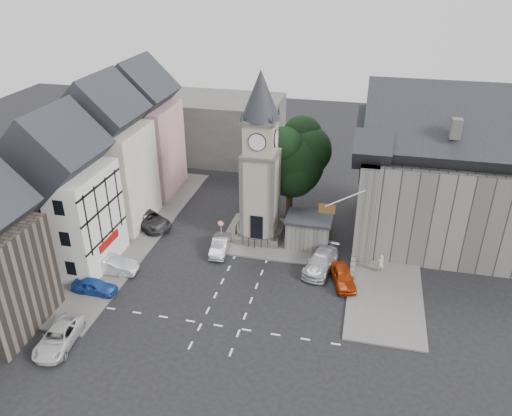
% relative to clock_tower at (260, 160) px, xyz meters
% --- Properties ---
extents(ground, '(120.00, 120.00, 0.00)m').
position_rel_clock_tower_xyz_m(ground, '(0.00, -7.99, -8.12)').
color(ground, black).
rests_on(ground, ground).
extents(pavement_west, '(6.00, 30.00, 0.14)m').
position_rel_clock_tower_xyz_m(pavement_west, '(-12.50, -1.99, -8.05)').
color(pavement_west, '#595651').
rests_on(pavement_west, ground).
extents(pavement_east, '(6.00, 26.00, 0.14)m').
position_rel_clock_tower_xyz_m(pavement_east, '(12.00, 0.01, -8.05)').
color(pavement_east, '#595651').
rests_on(pavement_east, ground).
extents(central_island, '(10.00, 8.00, 0.16)m').
position_rel_clock_tower_xyz_m(central_island, '(1.50, 0.01, -8.04)').
color(central_island, '#595651').
rests_on(central_island, ground).
extents(road_markings, '(20.00, 8.00, 0.01)m').
position_rel_clock_tower_xyz_m(road_markings, '(0.00, -13.49, -8.12)').
color(road_markings, silver).
rests_on(road_markings, ground).
extents(clock_tower, '(4.86, 4.86, 16.25)m').
position_rel_clock_tower_xyz_m(clock_tower, '(0.00, 0.00, 0.00)').
color(clock_tower, '#4C4944').
rests_on(clock_tower, ground).
extents(stone_shelter, '(4.30, 3.30, 3.08)m').
position_rel_clock_tower_xyz_m(stone_shelter, '(4.80, -0.49, -6.57)').
color(stone_shelter, '#595852').
rests_on(stone_shelter, ground).
extents(town_tree, '(7.20, 7.20, 10.80)m').
position_rel_clock_tower_xyz_m(town_tree, '(2.00, 5.01, -1.15)').
color(town_tree, black).
rests_on(town_tree, ground).
extents(warning_sign_post, '(0.70, 0.19, 2.85)m').
position_rel_clock_tower_xyz_m(warning_sign_post, '(-3.20, -2.56, -6.09)').
color(warning_sign_post, black).
rests_on(warning_sign_post, ground).
extents(terrace_pink, '(8.10, 7.60, 12.80)m').
position_rel_clock_tower_xyz_m(terrace_pink, '(-15.50, 8.01, -1.54)').
color(terrace_pink, '#BB818B').
rests_on(terrace_pink, ground).
extents(terrace_cream, '(8.10, 7.60, 12.80)m').
position_rel_clock_tower_xyz_m(terrace_cream, '(-15.50, 0.01, -1.54)').
color(terrace_cream, beige).
rests_on(terrace_cream, ground).
extents(terrace_tudor, '(8.10, 7.60, 12.00)m').
position_rel_clock_tower_xyz_m(terrace_tudor, '(-15.50, -7.99, -1.93)').
color(terrace_tudor, silver).
rests_on(terrace_tudor, ground).
extents(backdrop_west, '(20.00, 10.00, 8.00)m').
position_rel_clock_tower_xyz_m(backdrop_west, '(-12.00, 20.01, -4.12)').
color(backdrop_west, '#4C4944').
rests_on(backdrop_west, ground).
extents(east_building, '(14.40, 11.40, 12.60)m').
position_rel_clock_tower_xyz_m(east_building, '(15.59, 3.01, -1.86)').
color(east_building, '#595852').
rests_on(east_building, ground).
extents(east_boundary_wall, '(0.40, 16.00, 0.90)m').
position_rel_clock_tower_xyz_m(east_boundary_wall, '(9.20, 2.01, -7.67)').
color(east_boundary_wall, '#595852').
rests_on(east_boundary_wall, ground).
extents(flagpole, '(3.68, 0.10, 2.74)m').
position_rel_clock_tower_xyz_m(flagpole, '(8.00, -3.99, -1.12)').
color(flagpole, white).
rests_on(flagpole, ground).
extents(car_west_blue, '(3.78, 1.58, 1.28)m').
position_rel_clock_tower_xyz_m(car_west_blue, '(-11.20, -11.90, -7.48)').
color(car_west_blue, '#1B4299').
rests_on(car_west_blue, ground).
extents(car_west_silver, '(4.83, 2.00, 1.55)m').
position_rel_clock_tower_xyz_m(car_west_silver, '(-11.38, -8.90, -7.34)').
color(car_west_silver, '#B2B6BB').
rests_on(car_west_silver, ground).
extents(car_west_grey, '(6.16, 5.39, 1.58)m').
position_rel_clock_tower_xyz_m(car_west_grey, '(-11.50, -0.49, -7.33)').
color(car_west_grey, '#2C2C2F').
rests_on(car_west_grey, ground).
extents(car_island_silver, '(1.81, 4.22, 1.35)m').
position_rel_clock_tower_xyz_m(car_island_silver, '(-3.03, -3.49, -7.45)').
color(car_island_silver, gray).
rests_on(car_island_silver, ground).
extents(car_island_east, '(3.18, 5.63, 1.54)m').
position_rel_clock_tower_xyz_m(car_island_east, '(6.43, -4.24, -7.35)').
color(car_island_east, '#B5B6BD').
rests_on(car_island_east, ground).
extents(car_east_red, '(2.76, 4.40, 1.40)m').
position_rel_clock_tower_xyz_m(car_east_red, '(8.50, -6.05, -7.42)').
color(car_east_red, '#9A2B08').
rests_on(car_east_red, ground).
extents(van_sw_white, '(2.74, 5.02, 1.34)m').
position_rel_clock_tower_xyz_m(van_sw_white, '(-10.60, -17.99, -7.45)').
color(van_sw_white, silver).
rests_on(van_sw_white, ground).
extents(pedestrian, '(0.77, 0.63, 1.82)m').
position_rel_clock_tower_xyz_m(pedestrian, '(11.50, -3.65, -7.21)').
color(pedestrian, beige).
rests_on(pedestrian, ground).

